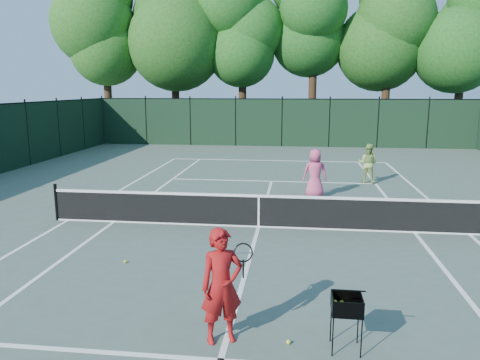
# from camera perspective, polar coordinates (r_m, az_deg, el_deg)

# --- Properties ---
(ground) EXTENTS (90.00, 90.00, 0.00)m
(ground) POSITION_cam_1_polar(r_m,az_deg,el_deg) (12.82, 2.27, -5.76)
(ground) COLOR #47574C
(ground) RESTS_ON ground
(sideline_doubles_left) EXTENTS (0.10, 23.77, 0.01)m
(sideline_doubles_left) POSITION_cam_1_polar(r_m,az_deg,el_deg) (14.33, -20.23, -4.62)
(sideline_doubles_left) COLOR white
(sideline_doubles_left) RESTS_ON ground
(sideline_doubles_right) EXTENTS (0.10, 23.77, 0.01)m
(sideline_doubles_right) POSITION_cam_1_polar(r_m,az_deg,el_deg) (13.55, 26.20, -5.99)
(sideline_doubles_right) COLOR white
(sideline_doubles_right) RESTS_ON ground
(sideline_singles_left) EXTENTS (0.10, 23.77, 0.01)m
(sideline_singles_left) POSITION_cam_1_polar(r_m,az_deg,el_deg) (13.77, -15.12, -4.95)
(sideline_singles_left) COLOR white
(sideline_singles_left) RESTS_ON ground
(sideline_singles_right) EXTENTS (0.10, 23.77, 0.01)m
(sideline_singles_right) POSITION_cam_1_polar(r_m,az_deg,el_deg) (13.16, 20.53, -6.02)
(sideline_singles_right) COLOR white
(sideline_singles_right) RESTS_ON ground
(baseline_far) EXTENTS (10.97, 0.10, 0.01)m
(baseline_far) POSITION_cam_1_polar(r_m,az_deg,el_deg) (24.42, 4.59, 2.37)
(baseline_far) COLOR white
(baseline_far) RESTS_ON ground
(service_line_near) EXTENTS (8.23, 0.10, 0.01)m
(service_line_near) POSITION_cam_1_polar(r_m,az_deg,el_deg) (6.99, -2.39, -21.12)
(service_line_near) COLOR white
(service_line_near) RESTS_ON ground
(service_line_far) EXTENTS (8.23, 0.10, 0.01)m
(service_line_far) POSITION_cam_1_polar(r_m,az_deg,el_deg) (19.02, 3.87, -0.15)
(service_line_far) COLOR white
(service_line_far) RESTS_ON ground
(center_service_line) EXTENTS (0.10, 12.80, 0.01)m
(center_service_line) POSITION_cam_1_polar(r_m,az_deg,el_deg) (12.82, 2.27, -5.75)
(center_service_line) COLOR white
(center_service_line) RESTS_ON ground
(tennis_net) EXTENTS (11.69, 0.09, 1.06)m
(tennis_net) POSITION_cam_1_polar(r_m,az_deg,el_deg) (12.69, 2.29, -3.70)
(tennis_net) COLOR black
(tennis_net) RESTS_ON ground
(fence_far) EXTENTS (24.00, 0.05, 3.00)m
(fence_far) POSITION_cam_1_polar(r_m,az_deg,el_deg) (30.33, 5.13, 6.93)
(fence_far) COLOR black
(fence_far) RESTS_ON ground
(tree_0) EXTENTS (6.40, 6.40, 13.14)m
(tree_0) POSITION_cam_1_polar(r_m,az_deg,el_deg) (36.78, -16.21, 17.69)
(tree_0) COLOR black
(tree_0) RESTS_ON ground
(tree_1) EXTENTS (6.80, 6.80, 13.98)m
(tree_1) POSITION_cam_1_polar(r_m,az_deg,el_deg) (35.73, -8.10, 19.07)
(tree_1) COLOR black
(tree_1) RESTS_ON ground
(tree_2) EXTENTS (6.00, 6.00, 12.40)m
(tree_2) POSITION_cam_1_polar(r_m,az_deg,el_deg) (34.49, 0.31, 17.85)
(tree_2) COLOR black
(tree_2) RESTS_ON ground
(tree_3) EXTENTS (7.00, 7.00, 14.45)m
(tree_3) POSITION_cam_1_polar(r_m,az_deg,el_deg) (34.94, 9.10, 19.75)
(tree_3) COLOR black
(tree_3) RESTS_ON ground
(tree_4) EXTENTS (6.20, 6.20, 12.97)m
(tree_4) POSITION_cam_1_polar(r_m,az_deg,el_deg) (34.64, 17.82, 18.00)
(tree_4) COLOR black
(tree_4) RESTS_ON ground
(tree_5) EXTENTS (5.80, 5.80, 12.23)m
(tree_5) POSITION_cam_1_polar(r_m,az_deg,el_deg) (36.27, 25.73, 16.43)
(tree_5) COLOR black
(tree_5) RESTS_ON ground
(coach) EXTENTS (0.79, 0.88, 1.75)m
(coach) POSITION_cam_1_polar(r_m,az_deg,el_deg) (7.05, -2.24, -12.75)
(coach) COLOR #A11213
(coach) RESTS_ON ground
(player_pink) EXTENTS (0.86, 0.59, 1.69)m
(player_pink) POSITION_cam_1_polar(r_m,az_deg,el_deg) (16.27, 9.13, 0.81)
(player_pink) COLOR #CD4874
(player_pink) RESTS_ON ground
(player_green) EXTENTS (0.93, 0.84, 1.56)m
(player_green) POSITION_cam_1_polar(r_m,az_deg,el_deg) (19.25, 15.33, 1.96)
(player_green) COLOR #92B359
(player_green) RESTS_ON ground
(ball_hopper) EXTENTS (0.44, 0.44, 0.83)m
(ball_hopper) POSITION_cam_1_polar(r_m,az_deg,el_deg) (7.07, 12.90, -14.61)
(ball_hopper) COLOR black
(ball_hopper) RESTS_ON ground
(loose_ball_near_cart) EXTENTS (0.07, 0.07, 0.07)m
(loose_ball_near_cart) POSITION_cam_1_polar(r_m,az_deg,el_deg) (7.37, 5.92, -19.05)
(loose_ball_near_cart) COLOR #CFE62F
(loose_ball_near_cart) RESTS_ON ground
(loose_ball_midcourt) EXTENTS (0.07, 0.07, 0.07)m
(loose_ball_midcourt) POSITION_cam_1_polar(r_m,az_deg,el_deg) (10.58, -13.82, -9.63)
(loose_ball_midcourt) COLOR #BBCC29
(loose_ball_midcourt) RESTS_ON ground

